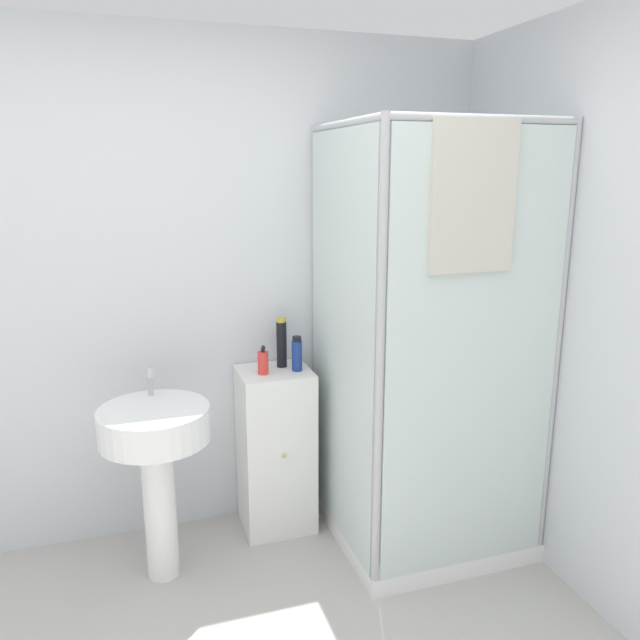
% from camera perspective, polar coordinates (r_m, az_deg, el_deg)
% --- Properties ---
extents(wall_back, '(6.40, 0.06, 2.50)m').
position_cam_1_polar(wall_back, '(3.17, -14.57, 2.31)').
color(wall_back, silver).
rests_on(wall_back, ground_plane).
extents(shower_enclosure, '(0.89, 0.92, 2.06)m').
position_cam_1_polar(shower_enclosure, '(3.15, 8.91, -10.43)').
color(shower_enclosure, white).
rests_on(shower_enclosure, ground_plane).
extents(vanity_cabinet, '(0.36, 0.35, 0.86)m').
position_cam_1_polar(vanity_cabinet, '(3.31, -4.06, -11.72)').
color(vanity_cabinet, white).
rests_on(vanity_cabinet, ground_plane).
extents(sink, '(0.49, 0.49, 0.96)m').
position_cam_1_polar(sink, '(2.93, -14.77, -11.33)').
color(sink, white).
rests_on(sink, ground_plane).
extents(soap_dispenser, '(0.05, 0.05, 0.15)m').
position_cam_1_polar(soap_dispenser, '(3.09, -5.23, -3.87)').
color(soap_dispenser, red).
rests_on(soap_dispenser, vanity_cabinet).
extents(shampoo_bottle_tall_black, '(0.05, 0.05, 0.26)m').
position_cam_1_polar(shampoo_bottle_tall_black, '(3.17, -3.54, -2.10)').
color(shampoo_bottle_tall_black, black).
rests_on(shampoo_bottle_tall_black, vanity_cabinet).
extents(shampoo_bottle_blue, '(0.05, 0.05, 0.18)m').
position_cam_1_polar(shampoo_bottle_blue, '(3.12, -2.12, -3.14)').
color(shampoo_bottle_blue, navy).
rests_on(shampoo_bottle_blue, vanity_cabinet).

